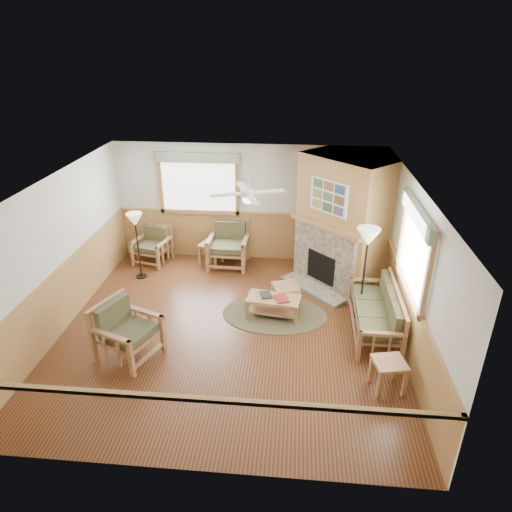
# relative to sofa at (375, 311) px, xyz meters

# --- Properties ---
(floor) EXTENTS (6.00, 6.00, 0.01)m
(floor) POSITION_rel_sofa_xyz_m (-2.55, -0.17, -0.43)
(floor) COLOR #542D17
(floor) RESTS_ON ground
(ceiling) EXTENTS (6.00, 6.00, 0.01)m
(ceiling) POSITION_rel_sofa_xyz_m (-2.55, -0.17, 2.28)
(ceiling) COLOR white
(ceiling) RESTS_ON floor
(wall_back) EXTENTS (6.00, 0.02, 2.70)m
(wall_back) POSITION_rel_sofa_xyz_m (-2.55, 2.83, 0.93)
(wall_back) COLOR silver
(wall_back) RESTS_ON floor
(wall_front) EXTENTS (6.00, 0.02, 2.70)m
(wall_front) POSITION_rel_sofa_xyz_m (-2.55, -3.17, 0.93)
(wall_front) COLOR silver
(wall_front) RESTS_ON floor
(wall_left) EXTENTS (0.02, 6.00, 2.70)m
(wall_left) POSITION_rel_sofa_xyz_m (-5.55, -0.17, 0.93)
(wall_left) COLOR silver
(wall_left) RESTS_ON floor
(wall_right) EXTENTS (0.02, 6.00, 2.70)m
(wall_right) POSITION_rel_sofa_xyz_m (0.45, -0.17, 0.93)
(wall_right) COLOR silver
(wall_right) RESTS_ON floor
(wainscot) EXTENTS (6.00, 6.00, 1.10)m
(wainscot) POSITION_rel_sofa_xyz_m (-2.55, -0.17, 0.13)
(wainscot) COLOR #A77B44
(wainscot) RESTS_ON floor
(fireplace) EXTENTS (3.11, 3.11, 2.70)m
(fireplace) POSITION_rel_sofa_xyz_m (-0.50, 1.88, 0.93)
(fireplace) COLOR #A77B44
(fireplace) RESTS_ON floor
(window_back) EXTENTS (1.90, 0.16, 1.50)m
(window_back) POSITION_rel_sofa_xyz_m (-3.65, 2.79, 2.11)
(window_back) COLOR white
(window_back) RESTS_ON wall_back
(window_right) EXTENTS (0.16, 1.90, 1.50)m
(window_right) POSITION_rel_sofa_xyz_m (0.41, -0.37, 2.11)
(window_right) COLOR white
(window_right) RESTS_ON wall_right
(ceiling_fan) EXTENTS (1.59, 1.59, 0.36)m
(ceiling_fan) POSITION_rel_sofa_xyz_m (-2.25, 0.13, 2.24)
(ceiling_fan) COLOR white
(ceiling_fan) RESTS_ON ceiling
(sofa) EXTENTS (1.84, 0.78, 0.84)m
(sofa) POSITION_rel_sofa_xyz_m (0.00, 0.00, 0.00)
(sofa) COLOR #A0744B
(sofa) RESTS_ON floor
(armchair_back_left) EXTENTS (0.88, 0.88, 0.82)m
(armchair_back_left) POSITION_rel_sofa_xyz_m (-4.74, 2.38, -0.01)
(armchair_back_left) COLOR #A0744B
(armchair_back_left) RESTS_ON floor
(armchair_back_right) EXTENTS (0.90, 0.90, 0.98)m
(armchair_back_right) POSITION_rel_sofa_xyz_m (-2.95, 2.38, 0.07)
(armchair_back_right) COLOR #A0744B
(armchair_back_right) RESTS_ON floor
(armchair_left) EXTENTS (1.11, 1.11, 0.95)m
(armchair_left) POSITION_rel_sofa_xyz_m (-4.09, -1.06, 0.05)
(armchair_left) COLOR #A0744B
(armchair_left) RESTS_ON floor
(coffee_table) EXTENTS (1.04, 0.63, 0.39)m
(coffee_table) POSITION_rel_sofa_xyz_m (-1.80, 0.34, -0.23)
(coffee_table) COLOR #A0744B
(coffee_table) RESTS_ON floor
(end_table_chairs) EXTENTS (0.58, 0.56, 0.52)m
(end_table_chairs) POSITION_rel_sofa_xyz_m (-3.36, 2.38, -0.16)
(end_table_chairs) COLOR #A0744B
(end_table_chairs) RESTS_ON floor
(end_table_sofa) EXTENTS (0.53, 0.52, 0.51)m
(end_table_sofa) POSITION_rel_sofa_xyz_m (0.00, -1.49, -0.17)
(end_table_sofa) COLOR #A0744B
(end_table_sofa) RESTS_ON floor
(footstool) EXTENTS (0.60, 0.60, 0.41)m
(footstool) POSITION_rel_sofa_xyz_m (-1.59, 0.79, -0.22)
(footstool) COLOR #A0744B
(footstool) RESTS_ON floor
(braided_rug) EXTENTS (2.57, 2.57, 0.01)m
(braided_rug) POSITION_rel_sofa_xyz_m (-1.78, 0.38, -0.42)
(braided_rug) COLOR #4C452E
(braided_rug) RESTS_ON floor
(floor_lamp_left) EXTENTS (0.43, 0.43, 1.49)m
(floor_lamp_left) POSITION_rel_sofa_xyz_m (-4.78, 1.62, 0.32)
(floor_lamp_left) COLOR black
(floor_lamp_left) RESTS_ON floor
(floor_lamp_right) EXTENTS (0.50, 0.50, 1.79)m
(floor_lamp_right) POSITION_rel_sofa_xyz_m (-0.18, 0.49, 0.48)
(floor_lamp_right) COLOR black
(floor_lamp_right) RESTS_ON floor
(book_red) EXTENTS (0.31, 0.36, 0.03)m
(book_red) POSITION_rel_sofa_xyz_m (-1.65, 0.29, -0.00)
(book_red) COLOR maroon
(book_red) RESTS_ON coffee_table
(book_dark) EXTENTS (0.27, 0.32, 0.03)m
(book_dark) POSITION_rel_sofa_xyz_m (-1.95, 0.41, -0.01)
(book_dark) COLOR black
(book_dark) RESTS_ON coffee_table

